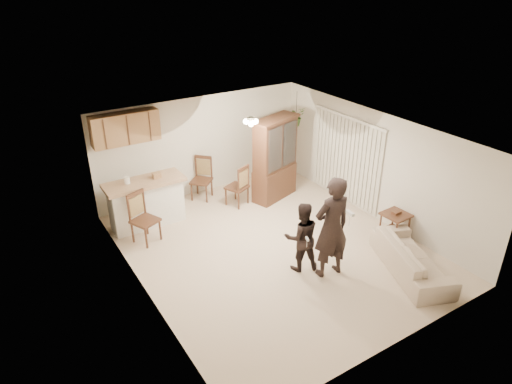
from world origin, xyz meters
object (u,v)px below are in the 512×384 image
adult (331,233)px  chair_bar (146,228)px  side_table (394,225)px  chair_hutch_right (237,193)px  sofa (412,255)px  china_hutch (275,159)px  chair_hutch_left (202,187)px  child (301,238)px

adult → chair_bar: bearing=-43.7°
side_table → chair_hutch_right: size_ratio=0.61×
sofa → china_hutch: 4.10m
chair_bar → chair_hutch_left: chair_bar is taller
china_hutch → side_table: 3.26m
china_hutch → chair_bar: (-3.48, -0.27, -0.72)m
side_table → adult: bearing=-173.5°
sofa → adult: (-1.38, 0.80, 0.53)m
adult → chair_hutch_left: bearing=-75.5°
adult → child: (-0.35, 0.42, -0.22)m
china_hutch → chair_hutch_left: (-1.59, 0.92, -0.73)m
chair_hutch_right → side_table: bearing=100.6°
sofa → chair_bar: size_ratio=1.69×
adult → chair_hutch_left: size_ratio=1.67×
side_table → sofa: bearing=-122.5°
chair_hutch_left → chair_bar: bearing=-101.2°
adult → chair_hutch_right: bearing=-83.3°
sofa → side_table: size_ratio=2.91×
adult → chair_hutch_left: adult is taller
side_table → chair_hutch_right: bearing=123.8°
adult → side_table: 2.14m
sofa → child: (-1.73, 1.22, 0.31)m
child → china_hutch: china_hutch is taller
chair_bar → chair_hutch_right: 2.51m
adult → side_table: size_ratio=2.80×
chair_bar → side_table: bearing=-54.4°
adult → china_hutch: bearing=-100.7°
sofa → china_hutch: bearing=28.2°
chair_hutch_right → chair_bar: bearing=-13.5°
adult → china_hutch: china_hutch is taller
adult → chair_hutch_left: (-0.65, 4.14, -0.60)m
chair_bar → chair_hutch_right: chair_bar is taller
adult → chair_bar: (-2.54, 2.95, -0.59)m
side_table → chair_hutch_left: bearing=124.5°
adult → chair_bar: size_ratio=1.62×
child → adult: bearing=150.8°
china_hutch → chair_hutch_right: china_hutch is taller
child → side_table: (2.39, -0.19, -0.37)m
china_hutch → chair_hutch_left: 1.98m
chair_hutch_left → chair_hutch_right: (0.58, -0.77, -0.01)m
child → sofa: bearing=165.7°
child → chair_hutch_left: 3.75m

